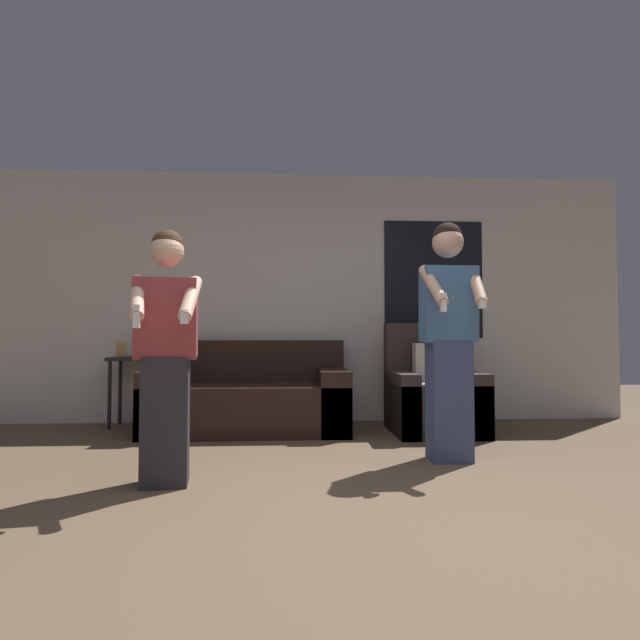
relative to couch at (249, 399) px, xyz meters
The scene contains 7 objects.
ground_plane 2.72m from the couch, 75.98° to the right, with size 14.00×14.00×0.00m, color brown.
wall_back 1.35m from the couch, 37.55° to the left, with size 6.91×0.07×2.70m.
couch is the anchor object (origin of this frame).
armchair 1.79m from the couch, ahead, with size 0.82×0.84×1.05m.
side_table 1.28m from the couch, 167.73° to the left, with size 0.40×0.38×0.86m.
person_left 1.92m from the couch, 101.14° to the right, with size 0.43×0.51×1.57m.
person_right 2.14m from the couch, 39.94° to the right, with size 0.46×0.46×1.76m.
Camera 1 is at (-0.24, -2.32, 0.89)m, focal length 28.00 mm.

